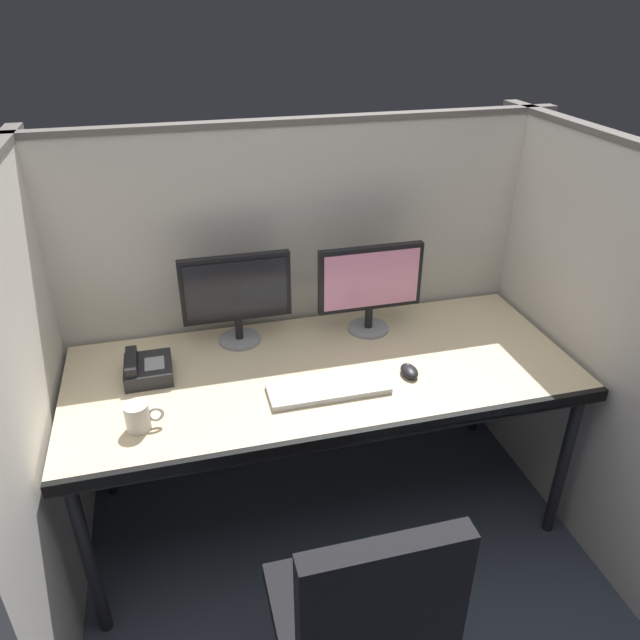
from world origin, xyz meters
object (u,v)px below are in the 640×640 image
monitor_left (236,294)px  coffee_mug (138,417)px  keyboard_main (328,388)px  computer_mouse (409,371)px  desk_phone (147,369)px  desk (324,380)px  monitor_right (370,283)px

monitor_left → coffee_mug: bearing=-129.8°
keyboard_main → computer_mouse: computer_mouse is taller
monitor_left → desk_phone: monitor_left is taller
keyboard_main → desk_phone: bearing=157.5°
desk_phone → desk: bearing=-10.6°
keyboard_main → coffee_mug: size_ratio=3.41×
computer_mouse → monitor_left: bearing=145.0°
keyboard_main → computer_mouse: (0.32, 0.02, 0.01)m
monitor_right → keyboard_main: size_ratio=1.00×
desk_phone → coffee_mug: size_ratio=1.51×
keyboard_main → coffee_mug: coffee_mug is taller
desk → coffee_mug: size_ratio=15.08×
monitor_left → monitor_right: bearing=-4.8°
monitor_right → desk: bearing=-136.5°
keyboard_main → coffee_mug: 0.65m
computer_mouse → coffee_mug: 0.97m
desk → monitor_right: monitor_right is taller
desk_phone → coffee_mug: coffee_mug is taller
monitor_right → keyboard_main: (-0.28, -0.38, -0.20)m
computer_mouse → desk: bearing=159.0°
keyboard_main → computer_mouse: bearing=4.1°
desk → desk_phone: size_ratio=10.00×
monitor_left → monitor_right: same height
monitor_left → monitor_right: 0.54m
monitor_right → coffee_mug: monitor_right is taller
computer_mouse → desk_phone: desk_phone is taller
computer_mouse → desk_phone: (-0.94, 0.23, 0.02)m
monitor_right → desk_phone: bearing=-172.3°
coffee_mug → monitor_right: bearing=24.7°
desk → monitor_right: size_ratio=4.42×
monitor_right → desk_phone: (-0.90, -0.12, -0.18)m
monitor_right → computer_mouse: monitor_right is taller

